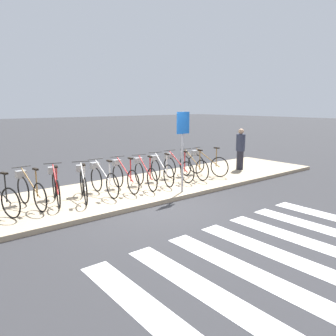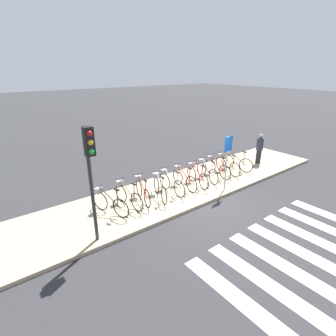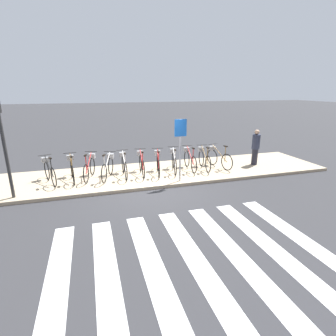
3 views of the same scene
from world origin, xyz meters
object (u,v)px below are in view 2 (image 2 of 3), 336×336
parked_bicycle_6 (196,175)px  parked_bicycle_10 (235,161)px  parked_bicycle_5 (183,178)px  parked_bicycle_9 (226,164)px  parked_bicycle_2 (142,190)px  traffic_light (90,162)px  parked_bicycle_4 (170,182)px  parked_bicycle_8 (216,167)px  pedestrian (259,148)px  parked_bicycle_1 (127,194)px  parked_bicycle_7 (206,170)px  parked_bicycle_0 (108,201)px  parked_bicycle_3 (159,187)px  sign_post (227,154)px

parked_bicycle_6 → parked_bicycle_10: 2.73m
parked_bicycle_5 → parked_bicycle_9: (2.70, -0.01, 0.00)m
parked_bicycle_2 → traffic_light: (-2.36, -1.36, 1.99)m
parked_bicycle_2 → parked_bicycle_4: (1.29, -0.09, 0.00)m
parked_bicycle_8 → pedestrian: (3.06, -0.19, 0.37)m
parked_bicycle_1 → parked_bicycle_9: size_ratio=1.00×
traffic_light → parked_bicycle_9: bearing=10.3°
parked_bicycle_8 → parked_bicycle_7: bearing=-174.9°
parked_bicycle_8 → traffic_light: traffic_light is taller
parked_bicycle_4 → traffic_light: 4.35m
parked_bicycle_0 → traffic_light: traffic_light is taller
parked_bicycle_3 → parked_bicycle_8: same height
parked_bicycle_4 → parked_bicycle_6: same height
parked_bicycle_5 → sign_post: bearing=-46.2°
parked_bicycle_2 → sign_post: sign_post is taller
sign_post → parked_bicycle_2: bearing=157.5°
parked_bicycle_1 → parked_bicycle_6: size_ratio=1.01×
parked_bicycle_3 → sign_post: sign_post is taller
pedestrian → traffic_light: (-9.47, -1.17, 1.62)m
parked_bicycle_3 → sign_post: size_ratio=0.70×
parked_bicycle_3 → sign_post: (2.51, -1.13, 1.10)m
parked_bicycle_2 → parked_bicycle_5: 1.99m
parked_bicycle_2 → traffic_light: size_ratio=0.48×
parked_bicycle_8 → parked_bicycle_10: bearing=-2.1°
parked_bicycle_7 → sign_post: size_ratio=0.72×
parked_bicycle_4 → parked_bicycle_9: 3.40m
pedestrian → traffic_light: bearing=-173.0°
pedestrian → parked_bicycle_8: bearing=176.5°
parked_bicycle_1 → parked_bicycle_10: bearing=-0.5°
parked_bicycle_5 → traffic_light: bearing=-163.4°
parked_bicycle_2 → sign_post: bearing=-22.5°
parked_bicycle_2 → parked_bicycle_4: 1.29m
parked_bicycle_4 → parked_bicycle_5: 0.70m
parked_bicycle_0 → parked_bicycle_7: same height
parked_bicycle_3 → parked_bicycle_4: size_ratio=0.95×
parked_bicycle_4 → sign_post: sign_post is taller
parked_bicycle_5 → parked_bicycle_8: same height
parked_bicycle_10 → parked_bicycle_3: bearing=-178.4°
parked_bicycle_5 → parked_bicycle_6: 0.66m
parked_bicycle_0 → parked_bicycle_2: 1.42m
parked_bicycle_7 → traffic_light: size_ratio=0.48×
parked_bicycle_3 → traffic_light: traffic_light is taller
parked_bicycle_2 → parked_bicycle_10: size_ratio=0.99×
parked_bicycle_8 → parked_bicycle_10: 1.31m
parked_bicycle_0 → parked_bicycle_6: bearing=-1.3°
parked_bicycle_7 → parked_bicycle_10: (2.02, 0.01, 0.00)m
parked_bicycle_4 → parked_bicycle_9: bearing=0.1°
parked_bicycle_2 → parked_bicycle_6: size_ratio=0.99×
parked_bicycle_2 → parked_bicycle_5: size_ratio=0.98×
parked_bicycle_6 → parked_bicycle_5: bearing=171.2°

